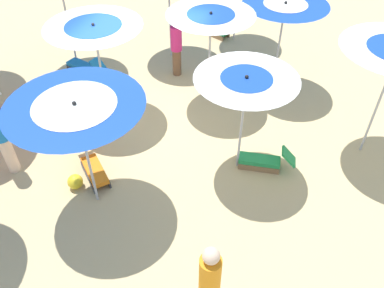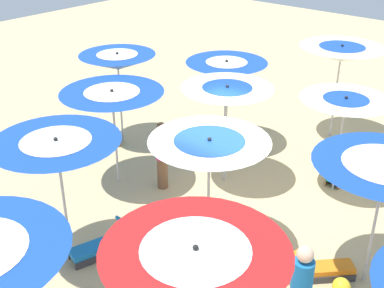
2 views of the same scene
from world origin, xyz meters
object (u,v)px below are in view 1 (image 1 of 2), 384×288
Objects in this scene: lounger_1 at (86,67)px; beachgoer_1 at (209,286)px; beachgoer_2 at (176,47)px; beach_umbrella_1 at (77,113)px; beach_umbrella_5 at (95,34)px; beach_umbrella_7 at (284,13)px; lounger_2 at (264,160)px; lounger_3 at (213,28)px; beachgoer_0 at (0,134)px; beach_ball at (75,182)px; beach_umbrella_6 at (211,21)px; lounger_0 at (93,166)px; beach_umbrella_2 at (246,88)px.

beachgoer_1 reaches higher than lounger_1.
beach_umbrella_1 is at bearing -108.71° from beachgoer_2.
beach_umbrella_1 is 1.72× the size of lounger_1.
beach_umbrella_5 is 2.70m from lounger_1.
beach_umbrella_7 is 5.46m from lounger_1.
lounger_2 is 6.05m from lounger_3.
beach_umbrella_1 is at bearing -67.97° from lounger_3.
beachgoer_0 is (2.04, -0.19, -1.15)m from beach_umbrella_1.
lounger_1 is 4.47× the size of beach_ball.
beach_umbrella_5 is 5.72m from beachgoer_1.
lounger_3 is at bearing -105.99° from beach_umbrella_5.
beach_umbrella_6 is at bearing -56.05° from beachgoer_2.
lounger_0 is 0.66× the size of beachgoer_1.
beach_umbrella_2 is at bearing 5.24° from lounger_2.
beach_umbrella_7 is 1.92× the size of lounger_0.
beachgoer_0 is at bearing 11.64° from lounger_2.
beach_umbrella_6 is (1.26, -2.11, 0.13)m from beach_umbrella_2.
beach_umbrella_5 is 3.14m from beach_ball.
beach_umbrella_6 is 4.98m from beachgoer_0.
lounger_0 is (2.78, 1.15, -1.78)m from beach_umbrella_2.
beach_umbrella_5 is 1.26× the size of beachgoer_0.
beach_umbrella_1 reaches higher than beach_umbrella_5.
beach_umbrella_1 is 3.97m from lounger_2.
lounger_1 is 5.76m from lounger_2.
beachgoer_2 is (2.63, 0.26, -1.20)m from beach_umbrella_7.
beach_ball is at bearing -65.50° from lounger_0.
beach_umbrella_7 is (-1.47, -1.13, -0.08)m from beach_umbrella_6.
beach_umbrella_2 is at bearing 120.94° from beach_umbrella_6.
lounger_2 is 0.65× the size of beachgoer_1.
beach_ball is at bearing 102.05° from beach_umbrella_5.
beach_umbrella_6 reaches higher than beach_ball.
beach_umbrella_2 is 1.89× the size of lounger_2.
beachgoer_1 is (-2.42, 8.88, 0.77)m from lounger_3.
beachgoer_1 is 3.77m from beach_ball.
lounger_1 is (2.05, -3.37, -0.00)m from lounger_0.
beach_umbrella_1 is at bearing 25.61° from lounger_2.
beach_ball is (0.84, 7.17, -0.04)m from lounger_3.
lounger_1 is 0.75× the size of beachgoer_1.
beach_umbrella_2 is 0.97× the size of beach_umbrella_7.
beachgoer_0 is at bearing -1.22° from beach_ball.
beach_umbrella_1 is 3.33m from beachgoer_1.
beachgoer_0 is at bearing -83.78° from lounger_3.
beach_ball is at bearing -115.69° from beachgoer_2.
lounger_3 is 0.69× the size of beachgoer_0.
beach_ball is (2.94, 1.60, -1.83)m from beach_umbrella_2.
beach_umbrella_7 is at bearing 99.34° from lounger_0.
beach_umbrella_7 reaches higher than lounger_3.
lounger_2 is at bearing -150.61° from beachgoer_1.
beach_umbrella_2 is 4.00m from beachgoer_2.
lounger_2 is (-0.53, -0.12, -1.79)m from beach_umbrella_2.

